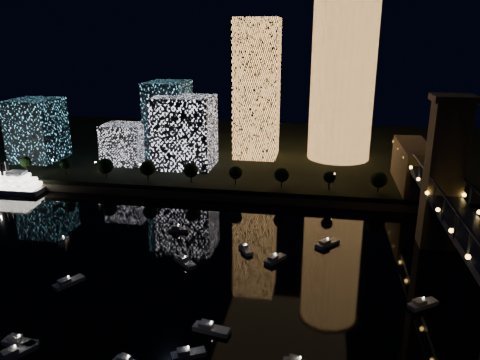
# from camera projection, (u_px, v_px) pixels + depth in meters

# --- Properties ---
(ground) EXTENTS (520.00, 520.00, 0.00)m
(ground) POSITION_uv_depth(u_px,v_px,m) (212.00, 308.00, 120.87)
(ground) COLOR black
(ground) RESTS_ON ground
(far_bank) EXTENTS (420.00, 160.00, 5.00)m
(far_bank) POSITION_uv_depth(u_px,v_px,m) (275.00, 152.00, 270.51)
(far_bank) COLOR black
(far_bank) RESTS_ON ground
(seawall) EXTENTS (420.00, 6.00, 3.00)m
(seawall) POSITION_uv_depth(u_px,v_px,m) (256.00, 198.00, 197.49)
(seawall) COLOR #6B5E4C
(seawall) RESTS_ON ground
(tower_cylindrical) EXTENTS (34.00, 34.00, 87.71)m
(tower_cylindrical) POSITION_uv_depth(u_px,v_px,m) (343.00, 73.00, 234.89)
(tower_cylindrical) COLOR #FFA651
(tower_cylindrical) RESTS_ON far_bank
(tower_rectangular) EXTENTS (22.17, 22.17, 70.55)m
(tower_rectangular) POSITION_uv_depth(u_px,v_px,m) (257.00, 89.00, 241.39)
(tower_rectangular) COLOR #FFA651
(tower_rectangular) RESTS_ON far_bank
(midrise_blocks) EXTENTS (103.78, 40.85, 39.59)m
(midrise_blocks) POSITION_uv_depth(u_px,v_px,m) (135.00, 129.00, 236.41)
(midrise_blocks) COLOR silver
(midrise_blocks) RESTS_ON far_bank
(motorboats) EXTENTS (118.67, 78.05, 2.78)m
(motorboats) POSITION_uv_depth(u_px,v_px,m) (195.00, 290.00, 127.83)
(motorboats) COLOR silver
(motorboats) RESTS_ON ground
(esplanade_trees) EXTENTS (166.05, 6.99, 8.99)m
(esplanade_trees) POSITION_uv_depth(u_px,v_px,m) (201.00, 171.00, 204.64)
(esplanade_trees) COLOR black
(esplanade_trees) RESTS_ON far_bank
(street_lamps) EXTENTS (132.70, 0.70, 5.65)m
(street_lamps) POSITION_uv_depth(u_px,v_px,m) (186.00, 169.00, 212.12)
(street_lamps) COLOR black
(street_lamps) RESTS_ON far_bank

